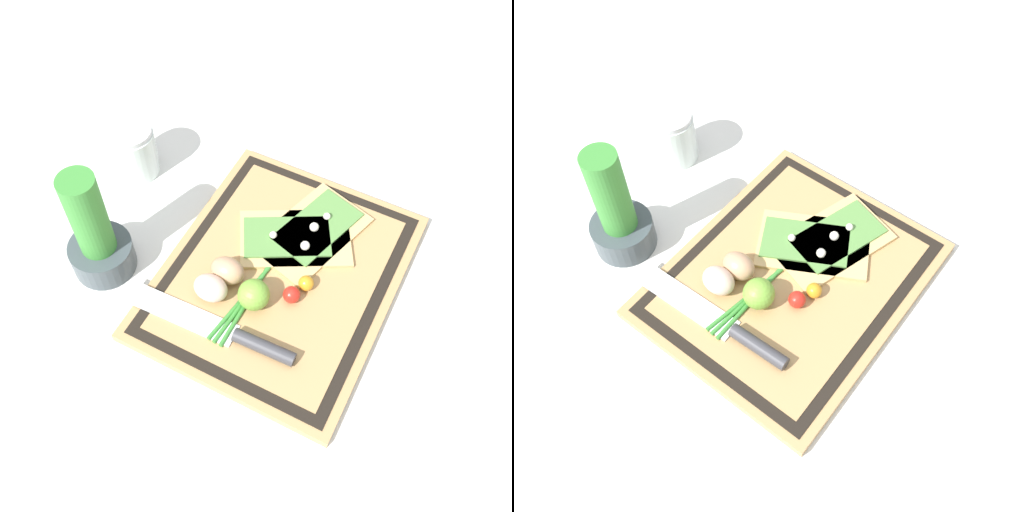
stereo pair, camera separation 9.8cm
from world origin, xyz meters
TOP-DOWN VIEW (x-y plane):
  - ground_plane at (0.00, 0.00)m, footprint 6.00×6.00m
  - cutting_board at (0.00, 0.00)m, footprint 0.45×0.37m
  - pizza_slice_near at (0.10, -0.01)m, footprint 0.22×0.17m
  - pizza_slice_far at (0.07, 0.01)m, footprint 0.19×0.22m
  - knife at (-0.14, 0.01)m, footprint 0.05×0.30m
  - egg_brown at (-0.05, 0.07)m, footprint 0.04×0.06m
  - egg_pink at (-0.09, 0.08)m, footprint 0.04×0.06m
  - lime at (-0.07, 0.01)m, footprint 0.05×0.05m
  - cherry_tomato_red at (-0.04, -0.04)m, footprint 0.03×0.03m
  - cherry_tomato_yellow at (-0.01, -0.05)m, footprint 0.03×0.03m
  - scallion_bunch at (-0.02, 0.02)m, footprint 0.30×0.05m
  - herb_pot at (-0.11, 0.28)m, footprint 0.11×0.11m
  - sauce_jar at (0.09, 0.35)m, footprint 0.09×0.09m

SIDE VIEW (x-z plane):
  - ground_plane at x=0.00m, z-range 0.00..0.00m
  - cutting_board at x=0.00m, z-range 0.00..0.02m
  - scallion_bunch at x=-0.02m, z-range 0.02..0.03m
  - pizza_slice_near at x=0.10m, z-range 0.01..0.04m
  - pizza_slice_far at x=0.07m, z-range 0.01..0.04m
  - knife at x=-0.14m, z-range 0.02..0.04m
  - cherry_tomato_yellow at x=-0.01m, z-range 0.02..0.05m
  - cherry_tomato_red at x=-0.04m, z-range 0.02..0.05m
  - egg_brown at x=-0.05m, z-range 0.02..0.06m
  - egg_pink at x=-0.09m, z-range 0.02..0.06m
  - sauce_jar at x=0.09m, z-range -0.01..0.10m
  - lime at x=-0.07m, z-range 0.02..0.07m
  - herb_pot at x=-0.11m, z-range -0.03..0.18m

